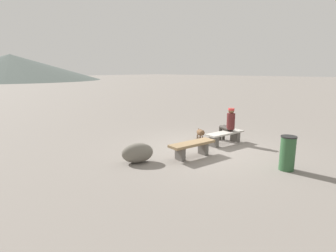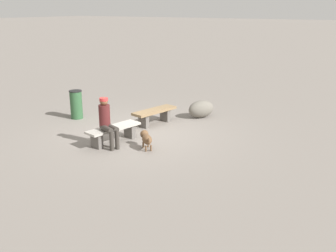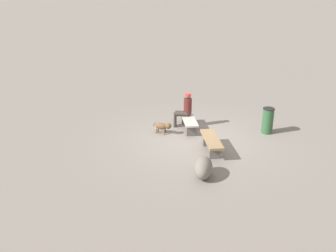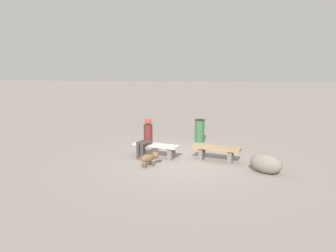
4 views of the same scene
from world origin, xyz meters
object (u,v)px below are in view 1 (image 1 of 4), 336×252
object	(u,v)px
boulder	(138,153)
bench_left	(192,147)
dog	(200,133)
bench_right	(225,136)
trash_bin	(288,153)
seated_person	(229,123)

from	to	relation	value
boulder	bench_left	bearing A→B (deg)	-31.43
boulder	dog	bearing A→B (deg)	2.55
bench_right	boulder	xyz separation A→B (m)	(-3.40, 0.85, -0.01)
bench_left	boulder	bearing A→B (deg)	159.87
trash_bin	boulder	world-z (taller)	trash_bin
bench_right	seated_person	distance (m)	0.52
trash_bin	boulder	bearing A→B (deg)	123.56
bench_right	dog	xyz separation A→B (m)	(-0.09, 1.00, -0.02)
dog	bench_right	bearing A→B (deg)	46.10
bench_right	trash_bin	world-z (taller)	trash_bin
trash_bin	bench_right	bearing A→B (deg)	65.46
dog	trash_bin	size ratio (longest dim) A/B	0.62
dog	bench_left	bearing A→B (deg)	-20.52
bench_right	boulder	bearing A→B (deg)	177.23
bench_left	seated_person	xyz separation A→B (m)	(2.28, 0.07, 0.38)
boulder	trash_bin	bearing A→B (deg)	-56.44
seated_person	boulder	size ratio (longest dim) A/B	1.41
bench_right	trash_bin	distance (m)	2.79
dog	boulder	world-z (taller)	boulder
bench_left	dog	bearing A→B (deg)	39.73
dog	boulder	distance (m)	3.31
bench_right	boulder	distance (m)	3.50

